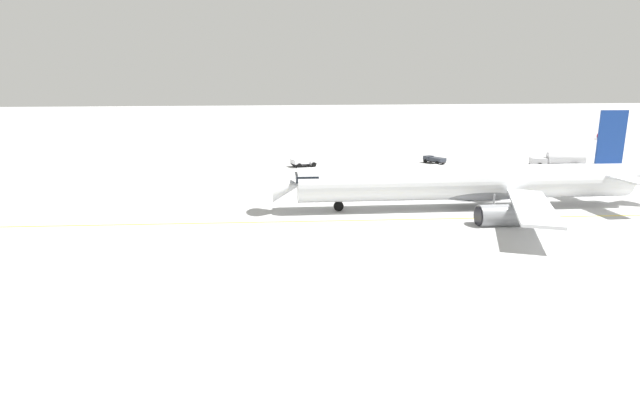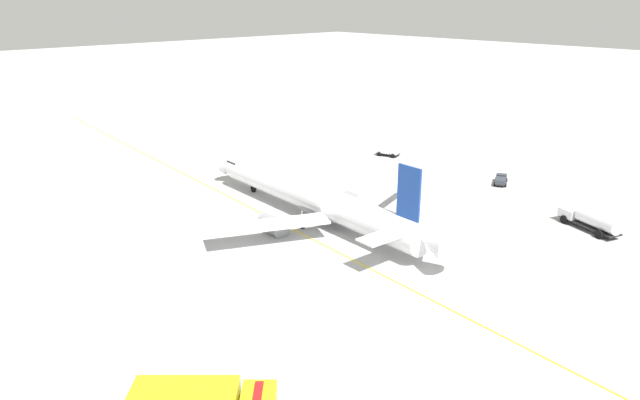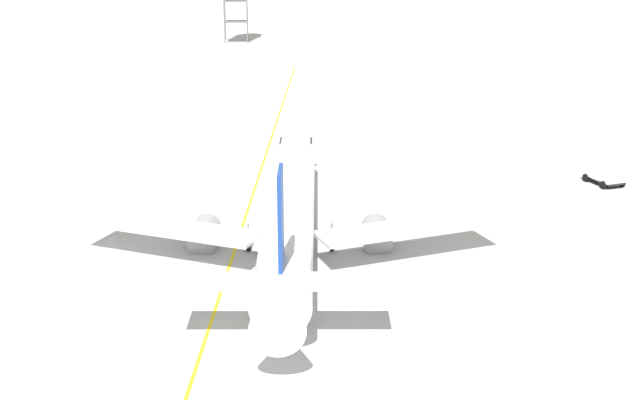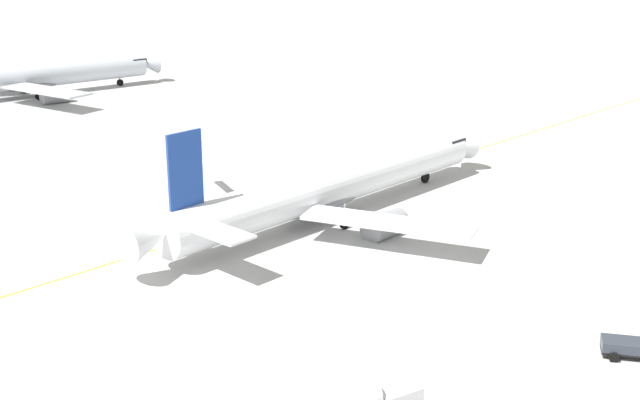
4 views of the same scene
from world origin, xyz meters
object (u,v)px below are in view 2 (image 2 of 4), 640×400
Objects in this scene: fuel_tanker_truck at (592,219)px; fire_tender_truck at (201,399)px; pushback_tug_truck at (388,151)px; baggage_truck_truck at (501,180)px; airliner_main at (315,200)px.

fuel_tanker_truck is 54.70m from fire_tender_truck.
pushback_tug_truck is at bearing 6.61° from fuel_tanker_truck.
fire_tender_truck is (3.72, 54.57, -0.03)m from fuel_tanker_truck.
fire_tender_truck reaches higher than pushback_tug_truck.
pushback_tug_truck reaches higher than baggage_truck_truck.
airliner_main reaches higher than pushback_tug_truck.
fire_tender_truck is at bearing 165.48° from baggage_truck_truck.
fuel_tanker_truck reaches higher than pushback_tug_truck.
fuel_tanker_truck is (-41.42, 9.31, 0.76)m from pushback_tug_truck.
airliner_main is 32.84m from baggage_truck_truck.
baggage_truck_truck is 65.23m from fire_tender_truck.
fire_tender_truck is (-37.70, 63.89, 0.74)m from pushback_tug_truck.
fire_tender_truck reaches higher than baggage_truck_truck.
airliner_main is 9.79× the size of pushback_tug_truck.
baggage_truck_truck is at bearing 55.77° from fire_tender_truck.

